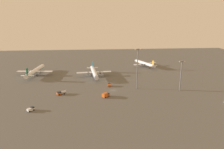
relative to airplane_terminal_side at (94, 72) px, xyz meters
The scene contains 10 objects.
ground_plane 42.08m from the airplane_terminal_side, 71.50° to the right, with size 416.00×416.00×0.00m, color #56544F.
airplane_terminal_side is the anchor object (origin of this frame).
airplane_mid_apron 54.89m from the airplane_terminal_side, behind, with size 32.56×41.74×10.70m.
airplane_taxiway_distant 65.50m from the airplane_terminal_side, 32.27° to the left, with size 26.77×33.95×9.09m.
baggage_tractor 32.09m from the airplane_terminal_side, 69.35° to the right, with size 2.08×4.18×2.25m.
cargo_loader 79.69m from the airplane_terminal_side, 117.61° to the right, with size 4.17×4.43×2.25m.
fuel_truck 50.71m from the airplane_terminal_side, 117.65° to the right, with size 6.54×4.83×2.35m.
catering_truck 53.30m from the airplane_terminal_side, 82.44° to the right, with size 5.55×5.76×3.05m.
apron_light_west 50.59m from the airplane_terminal_side, 50.06° to the right, with size 4.80×0.90×30.25m.
apron_light_east 76.63m from the airplane_terminal_side, 35.60° to the right, with size 4.80×0.90×22.16m.
Camera 1 is at (-14.50, -145.85, 51.54)m, focal length 33.90 mm.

